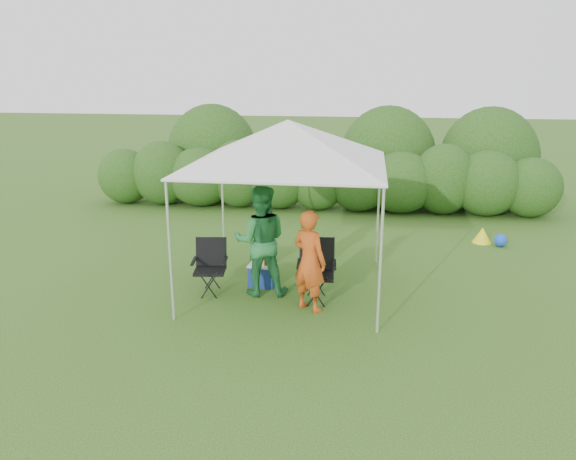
# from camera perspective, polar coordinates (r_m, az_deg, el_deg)

# --- Properties ---
(ground) EXTENTS (70.00, 70.00, 0.00)m
(ground) POSITION_cam_1_polar(r_m,az_deg,el_deg) (9.19, -0.48, -6.99)
(ground) COLOR #3D6720
(hedge) EXTENTS (12.09, 1.53, 1.80)m
(hedge) POSITION_cam_1_polar(r_m,az_deg,el_deg) (14.67, 3.07, 5.20)
(hedge) COLOR #2C551A
(hedge) RESTS_ON ground
(canopy) EXTENTS (3.10, 3.10, 2.83)m
(canopy) POSITION_cam_1_polar(r_m,az_deg,el_deg) (9.02, -0.03, 8.83)
(canopy) COLOR silver
(canopy) RESTS_ON ground
(chair_right) EXTENTS (0.65, 0.60, 0.99)m
(chair_right) POSITION_cam_1_polar(r_m,az_deg,el_deg) (9.00, 2.93, -3.67)
(chair_right) COLOR black
(chair_right) RESTS_ON ground
(chair_left) EXTENTS (0.61, 0.57, 0.90)m
(chair_left) POSITION_cam_1_polar(r_m,az_deg,el_deg) (9.39, -7.89, -3.29)
(chair_left) COLOR black
(chair_left) RESTS_ON ground
(man) EXTENTS (0.69, 0.63, 1.59)m
(man) POSITION_cam_1_polar(r_m,az_deg,el_deg) (8.52, 2.19, -3.16)
(man) COLOR #CD4D17
(man) RESTS_ON ground
(woman) EXTENTS (0.98, 0.82, 1.82)m
(woman) POSITION_cam_1_polar(r_m,az_deg,el_deg) (9.11, -2.81, -1.09)
(woman) COLOR #27783B
(woman) RESTS_ON ground
(cooler) EXTENTS (0.50, 0.39, 0.39)m
(cooler) POSITION_cam_1_polar(r_m,az_deg,el_deg) (9.66, -2.59, -4.57)
(cooler) COLOR navy
(cooler) RESTS_ON ground
(bottle) EXTENTS (0.06, 0.06, 0.22)m
(bottle) POSITION_cam_1_polar(r_m,az_deg,el_deg) (9.51, -2.30, -2.96)
(bottle) COLOR #592D0C
(bottle) RESTS_ON cooler
(lawn_toy) EXTENTS (0.67, 0.56, 0.33)m
(lawn_toy) POSITION_cam_1_polar(r_m,az_deg,el_deg) (12.66, 19.55, -0.61)
(lawn_toy) COLOR yellow
(lawn_toy) RESTS_ON ground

